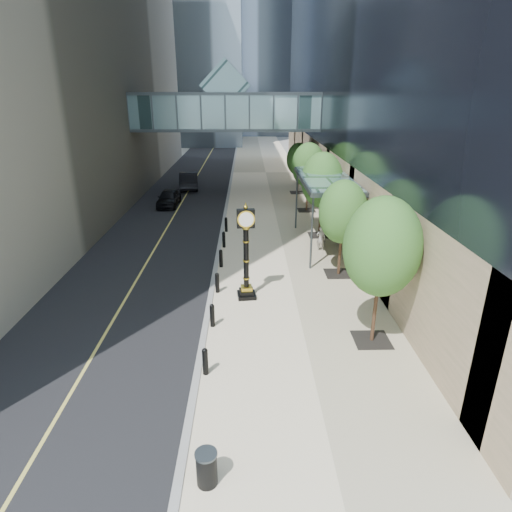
# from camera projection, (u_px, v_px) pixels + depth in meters

# --- Properties ---
(ground) EXTENTS (320.00, 320.00, 0.00)m
(ground) POSITION_uv_depth(u_px,v_px,m) (286.00, 393.00, 13.88)
(ground) COLOR gray
(ground) RESTS_ON ground
(road) EXTENTS (8.00, 180.00, 0.02)m
(road) POSITION_uv_depth(u_px,v_px,m) (199.00, 173.00, 51.04)
(road) COLOR black
(road) RESTS_ON ground
(sidewalk) EXTENTS (8.00, 180.00, 0.06)m
(sidewalk) POSITION_uv_depth(u_px,v_px,m) (266.00, 173.00, 51.19)
(sidewalk) COLOR beige
(sidewalk) RESTS_ON ground
(curb) EXTENTS (0.25, 180.00, 0.07)m
(curb) POSITION_uv_depth(u_px,v_px,m) (232.00, 173.00, 51.11)
(curb) COLOR gray
(curb) RESTS_ON ground
(skywalk) EXTENTS (17.00, 4.20, 5.80)m
(skywalk) POSITION_uv_depth(u_px,v_px,m) (226.00, 109.00, 37.15)
(skywalk) COLOR slate
(skywalk) RESTS_ON ground
(entrance_canopy) EXTENTS (3.00, 8.00, 4.38)m
(entrance_canopy) POSITION_uv_depth(u_px,v_px,m) (326.00, 180.00, 25.49)
(entrance_canopy) COLOR #383F44
(entrance_canopy) RESTS_ON ground
(bollard_row) EXTENTS (0.20, 16.20, 0.90)m
(bollard_row) POSITION_uv_depth(u_px,v_px,m) (219.00, 271.00, 22.04)
(bollard_row) COLOR black
(bollard_row) RESTS_ON sidewalk
(street_trees) EXTENTS (2.79, 28.53, 5.74)m
(street_trees) POSITION_uv_depth(u_px,v_px,m) (325.00, 186.00, 26.38)
(street_trees) COLOR black
(street_trees) RESTS_ON sidewalk
(street_clock) EXTENTS (0.92, 0.92, 4.46)m
(street_clock) POSITION_uv_depth(u_px,v_px,m) (246.00, 259.00, 19.53)
(street_clock) COLOR black
(street_clock) RESTS_ON sidewalk
(trash_bin) EXTENTS (0.56, 0.56, 0.90)m
(trash_bin) POSITION_uv_depth(u_px,v_px,m) (207.00, 469.00, 10.47)
(trash_bin) COLOR black
(trash_bin) RESTS_ON sidewalk
(pedestrian) EXTENTS (0.62, 0.48, 1.51)m
(pedestrian) POSITION_uv_depth(u_px,v_px,m) (321.00, 238.00, 25.90)
(pedestrian) COLOR #A29E94
(pedestrian) RESTS_ON sidewalk
(car_near) EXTENTS (1.72, 4.09, 1.38)m
(car_near) POSITION_uv_depth(u_px,v_px,m) (169.00, 198.00, 36.19)
(car_near) COLOR black
(car_near) RESTS_ON road
(car_far) EXTENTS (2.32, 5.20, 1.66)m
(car_far) POSITION_uv_depth(u_px,v_px,m) (189.00, 180.00, 42.73)
(car_far) COLOR black
(car_far) RESTS_ON road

